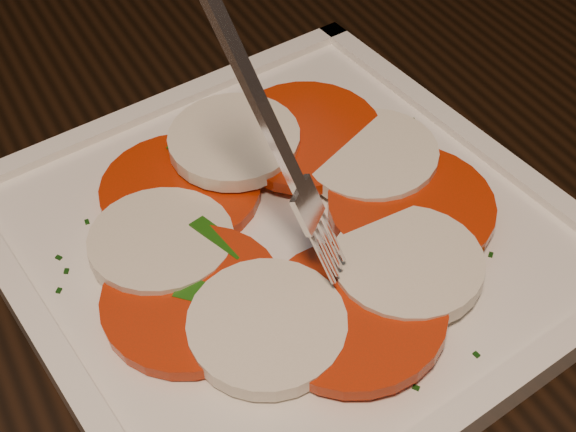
{
  "coord_description": "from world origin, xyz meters",
  "views": [
    {
      "loc": [
        -0.03,
        -0.52,
        1.11
      ],
      "look_at": [
        0.16,
        -0.27,
        0.78
      ],
      "focal_mm": 50.0,
      "sensor_mm": 36.0,
      "label": 1
    }
  ],
  "objects": [
    {
      "name": "plate",
      "position": [
        0.16,
        -0.27,
        0.76
      ],
      "size": [
        0.31,
        0.31,
        0.01
      ],
      "primitive_type": "cube",
      "rotation": [
        0.0,
        0.0,
        -0.02
      ],
      "color": "white",
      "rests_on": "table"
    },
    {
      "name": "table",
      "position": [
        0.19,
        -0.25,
        0.65
      ],
      "size": [
        1.29,
        0.95,
        0.75
      ],
      "rotation": [
        0.0,
        0.0,
        -0.13
      ],
      "color": "black",
      "rests_on": "ground"
    },
    {
      "name": "caprese_salad",
      "position": [
        0.16,
        -0.27,
        0.77
      ],
      "size": [
        0.26,
        0.26,
        0.02
      ],
      "color": "red",
      "rests_on": "plate"
    },
    {
      "name": "fork",
      "position": [
        0.13,
        -0.28,
        0.87
      ],
      "size": [
        0.07,
        0.08,
        0.18
      ],
      "primitive_type": null,
      "rotation": [
        0.0,
        0.0,
        0.57
      ],
      "color": "white",
      "rests_on": "caprese_salad"
    }
  ]
}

